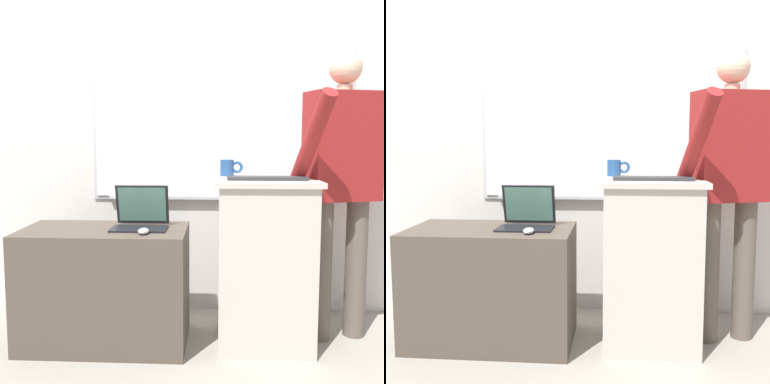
% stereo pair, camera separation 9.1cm
% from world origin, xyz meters
% --- Properties ---
extents(ground_plane, '(30.00, 30.00, 0.00)m').
position_xyz_m(ground_plane, '(0.00, 0.00, 0.00)').
color(ground_plane, gray).
extents(back_wall, '(6.40, 0.17, 2.61)m').
position_xyz_m(back_wall, '(-0.00, 1.13, 1.30)').
color(back_wall, silver).
rests_on(back_wall, ground_plane).
extents(lectern_podium, '(0.59, 0.54, 0.99)m').
position_xyz_m(lectern_podium, '(0.25, 0.51, 0.50)').
color(lectern_podium, '#BCB7AD').
rests_on(lectern_podium, ground_plane).
extents(side_desk, '(0.97, 0.56, 0.69)m').
position_xyz_m(side_desk, '(-0.70, 0.47, 0.35)').
color(side_desk, '#4C4238').
rests_on(side_desk, ground_plane).
extents(person_presenter, '(0.60, 0.64, 1.73)m').
position_xyz_m(person_presenter, '(0.71, 0.60, 1.00)').
color(person_presenter, brown).
rests_on(person_presenter, ground_plane).
extents(laptop, '(0.33, 0.27, 0.25)m').
position_xyz_m(laptop, '(-0.49, 0.53, 0.77)').
color(laptop, black).
rests_on(laptop, side_desk).
extents(wireless_keyboard, '(0.45, 0.13, 0.02)m').
position_xyz_m(wireless_keyboard, '(0.25, 0.44, 1.00)').
color(wireless_keyboard, '#2D2D30').
rests_on(wireless_keyboard, lectern_podium).
extents(computer_mouse_by_laptop, '(0.06, 0.10, 0.03)m').
position_xyz_m(computer_mouse_by_laptop, '(-0.44, 0.32, 0.71)').
color(computer_mouse_by_laptop, '#BCBCC1').
rests_on(computer_mouse_by_laptop, side_desk).
extents(coffee_mug, '(0.14, 0.08, 0.10)m').
position_xyz_m(coffee_mug, '(0.04, 0.70, 1.04)').
color(coffee_mug, '#234C84').
rests_on(coffee_mug, lectern_podium).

